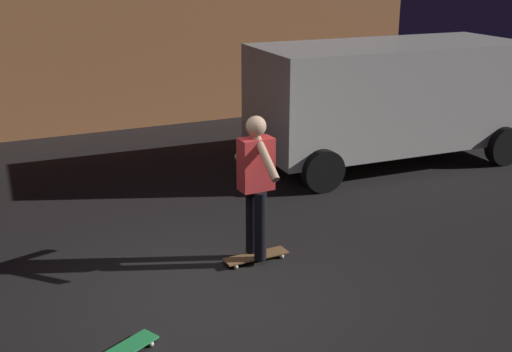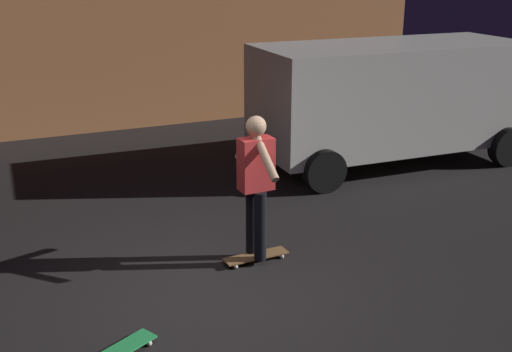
# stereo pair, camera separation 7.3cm
# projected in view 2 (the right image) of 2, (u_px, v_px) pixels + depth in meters

# --- Properties ---
(ground_plane) EXTENTS (28.00, 28.00, 0.00)m
(ground_plane) POSITION_uv_depth(u_px,v_px,m) (206.00, 300.00, 6.63)
(ground_plane) COLOR black
(low_building) EXTENTS (13.26, 4.27, 2.88)m
(low_building) POSITION_uv_depth(u_px,v_px,m) (109.00, 47.00, 14.72)
(low_building) COLOR #C67A47
(low_building) RESTS_ON ground_plane
(parked_van) EXTENTS (4.67, 2.33, 2.03)m
(parked_van) POSITION_uv_depth(u_px,v_px,m) (391.00, 95.00, 10.85)
(parked_van) COLOR silver
(parked_van) RESTS_ON ground_plane
(skateboard_ridden) EXTENTS (0.79, 0.25, 0.07)m
(skateboard_ridden) POSITION_uv_depth(u_px,v_px,m) (256.00, 256.00, 7.48)
(skateboard_ridden) COLOR olive
(skateboard_ridden) RESTS_ON ground_plane
(skateboard_spare) EXTENTS (0.78, 0.54, 0.07)m
(skateboard_spare) POSITION_uv_depth(u_px,v_px,m) (117.00, 352.00, 5.66)
(skateboard_spare) COLOR green
(skateboard_spare) RESTS_ON ground_plane
(skater) EXTENTS (0.39, 0.98, 1.67)m
(skater) POSITION_uv_depth(u_px,v_px,m) (256.00, 177.00, 7.16)
(skater) COLOR black
(skater) RESTS_ON skateboard_ridden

